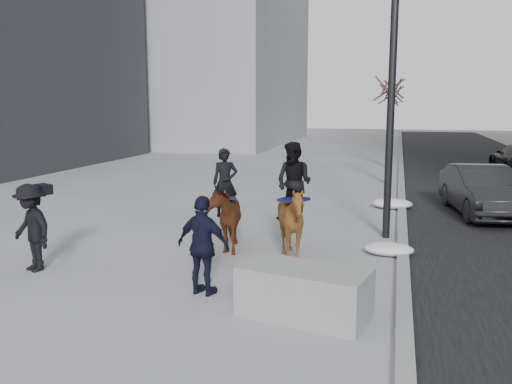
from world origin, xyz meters
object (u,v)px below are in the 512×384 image
(planter, at_px, (304,292))
(car_near, at_px, (482,191))
(mounted_right, at_px, (293,214))
(mounted_left, at_px, (224,212))

(planter, bearing_deg, car_near, 67.19)
(mounted_right, bearing_deg, planter, -75.68)
(planter, xyz_separation_m, mounted_right, (-0.77, 3.00, 0.61))
(mounted_left, bearing_deg, mounted_right, -17.22)
(planter, height_order, car_near, car_near)
(car_near, relative_size, mounted_left, 1.94)
(mounted_left, bearing_deg, car_near, 41.37)
(planter, relative_size, car_near, 0.45)
(planter, relative_size, mounted_right, 0.79)
(planter, bearing_deg, mounted_right, 104.32)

